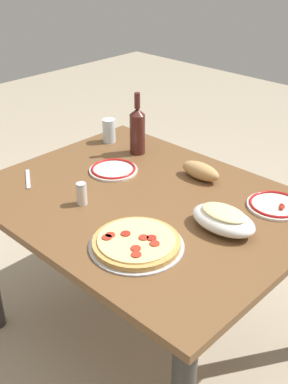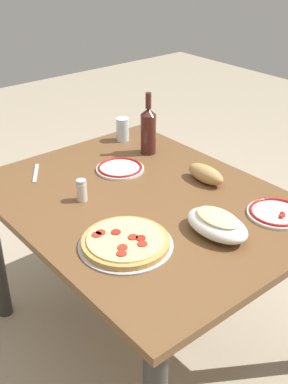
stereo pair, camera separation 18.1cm
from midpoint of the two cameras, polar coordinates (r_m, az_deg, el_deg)
ground_plane at (r=2.28m, az=2.38°, el=-16.96°), size 8.00×8.00×0.00m
dining_table at (r=1.89m, az=2.75°, el=-3.99°), size 1.23×0.95×0.73m
pepperoni_pizza at (r=1.56m, az=1.14°, el=-6.07°), size 0.31×0.31×0.03m
baked_pasta_dish at (r=1.64m, az=11.84°, el=-3.77°), size 0.24×0.15×0.08m
wine_bottle at (r=2.16m, az=2.93°, el=7.36°), size 0.07×0.07×0.28m
water_glass at (r=2.32m, az=-0.31°, el=7.40°), size 0.06×0.06×0.11m
side_plate_near at (r=1.81m, az=18.26°, el=-2.45°), size 0.21×0.21×0.02m
side_plate_far at (r=2.04m, az=-0.33°, el=2.79°), size 0.20×0.20×0.02m
bread_loaf at (r=1.97m, az=9.98°, el=2.05°), size 0.18×0.08×0.07m
spice_shaker at (r=1.80m, az=-4.58°, el=0.12°), size 0.04×0.04×0.09m
fork_right at (r=2.05m, az=-10.29°, el=2.16°), size 0.15×0.10×0.00m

